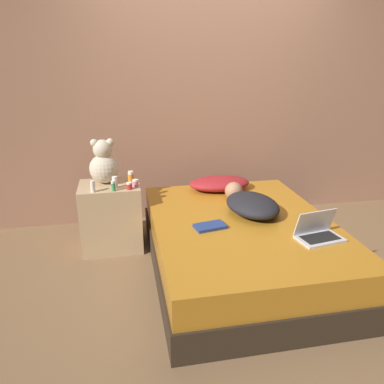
{
  "coord_description": "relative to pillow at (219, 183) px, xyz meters",
  "views": [
    {
      "loc": [
        -0.9,
        -2.58,
        1.66
      ],
      "look_at": [
        -0.36,
        0.23,
        0.62
      ],
      "focal_mm": 35.0,
      "sensor_mm": 36.0,
      "label": 1
    }
  ],
  "objects": [
    {
      "name": "ground_plane",
      "position": [
        -0.01,
        -0.73,
        -0.5
      ],
      "size": [
        12.0,
        12.0,
        0.0
      ],
      "primitive_type": "plane",
      "color": "brown"
    },
    {
      "name": "wall_back",
      "position": [
        -0.01,
        0.48,
        0.8
      ],
      "size": [
        8.0,
        0.06,
        2.6
      ],
      "color": "#996B51",
      "rests_on": "ground_plane"
    },
    {
      "name": "bed",
      "position": [
        -0.01,
        -0.73,
        -0.29
      ],
      "size": [
        1.41,
        1.88,
        0.44
      ],
      "color": "#2D2319",
      "rests_on": "ground_plane"
    },
    {
      "name": "nightstand",
      "position": [
        -1.04,
        -0.14,
        -0.2
      ],
      "size": [
        0.53,
        0.42,
        0.6
      ],
      "color": "tan",
      "rests_on": "ground_plane"
    },
    {
      "name": "pillow",
      "position": [
        0.0,
        0.0,
        0.0
      ],
      "size": [
        0.59,
        0.34,
        0.13
      ],
      "color": "maroon",
      "rests_on": "bed"
    },
    {
      "name": "person_lying",
      "position": [
        0.11,
        -0.57,
        0.01
      ],
      "size": [
        0.48,
        0.71,
        0.16
      ],
      "rotation": [
        0.0,
        0.0,
        0.17
      ],
      "color": "black",
      "rests_on": "bed"
    },
    {
      "name": "laptop",
      "position": [
        0.42,
        -1.13,
        -0.02
      ],
      "size": [
        0.35,
        0.25,
        0.2
      ],
      "rotation": [
        0.0,
        0.0,
        0.16
      ],
      "color": "silver",
      "rests_on": "bed"
    },
    {
      "name": "teddy_bear",
      "position": [
        -1.07,
        -0.07,
        0.27
      ],
      "size": [
        0.26,
        0.26,
        0.39
      ],
      "color": "beige",
      "rests_on": "nightstand"
    },
    {
      "name": "bottle_orange",
      "position": [
        -0.84,
        -0.13,
        0.15
      ],
      "size": [
        0.05,
        0.05,
        0.11
      ],
      "color": "orange",
      "rests_on": "nightstand"
    },
    {
      "name": "bottle_red",
      "position": [
        -0.87,
        -0.29,
        0.13
      ],
      "size": [
        0.05,
        0.05,
        0.06
      ],
      "color": "#B72D2D",
      "rests_on": "nightstand"
    },
    {
      "name": "bottle_pink",
      "position": [
        -0.81,
        -0.22,
        0.13
      ],
      "size": [
        0.05,
        0.05,
        0.06
      ],
      "color": "pink",
      "rests_on": "nightstand"
    },
    {
      "name": "bottle_white",
      "position": [
        -1.16,
        -0.31,
        0.15
      ],
      "size": [
        0.04,
        0.04,
        0.1
      ],
      "color": "white",
      "rests_on": "nightstand"
    },
    {
      "name": "bottle_green",
      "position": [
        -1.0,
        -0.31,
        0.14
      ],
      "size": [
        0.03,
        0.03,
        0.09
      ],
      "color": "#3D8E4C",
      "rests_on": "nightstand"
    },
    {
      "name": "bottle_clear",
      "position": [
        -0.98,
        -0.24,
        0.15
      ],
      "size": [
        0.05,
        0.05,
        0.1
      ],
      "color": "silver",
      "rests_on": "nightstand"
    },
    {
      "name": "book",
      "position": [
        -0.29,
        -0.82,
        -0.05
      ],
      "size": [
        0.26,
        0.18,
        0.02
      ],
      "rotation": [
        0.0,
        0.0,
        0.19
      ],
      "color": "navy",
      "rests_on": "bed"
    }
  ]
}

